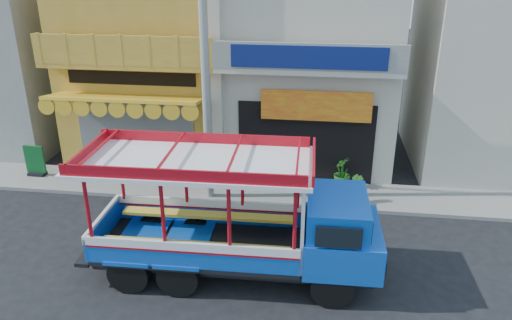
{
  "coord_description": "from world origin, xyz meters",
  "views": [
    {
      "loc": [
        2.47,
        -11.03,
        7.51
      ],
      "look_at": [
        0.63,
        2.5,
        1.81
      ],
      "focal_mm": 35.0,
      "sensor_mm": 36.0,
      "label": 1
    }
  ],
  "objects": [
    {
      "name": "party_pilaster",
      "position": [
        -1.0,
        4.85,
        4.0
      ],
      "size": [
        0.35,
        0.3,
        8.0
      ],
      "primitive_type": "cube",
      "color": "beige",
      "rests_on": "ground"
    },
    {
      "name": "filler_building_right",
      "position": [
        9.0,
        8.0,
        3.8
      ],
      "size": [
        6.0,
        6.0,
        7.6
      ],
      "primitive_type": "cube",
      "color": "beige",
      "rests_on": "ground"
    },
    {
      "name": "songthaew_truck",
      "position": [
        1.01,
        -0.68,
        1.61
      ],
      "size": [
        7.2,
        2.55,
        3.34
      ],
      "color": "black",
      "rests_on": "ground"
    },
    {
      "name": "ground",
      "position": [
        0.0,
        0.0,
        0.0
      ],
      "size": [
        90.0,
        90.0,
        0.0
      ],
      "primitive_type": "plane",
      "color": "black",
      "rests_on": "ground"
    },
    {
      "name": "potted_plant_b",
      "position": [
        3.7,
        3.44,
        0.58
      ],
      "size": [
        0.6,
        0.64,
        0.91
      ],
      "primitive_type": "imported",
      "rotation": [
        0.0,
        0.0,
        2.1
      ],
      "color": "#1D5117",
      "rests_on": "sidewalk"
    },
    {
      "name": "shophouse_left",
      "position": [
        -4.0,
        7.96,
        4.11
      ],
      "size": [
        6.0,
        7.5,
        8.24
      ],
      "color": "#B58D28",
      "rests_on": "ground"
    },
    {
      "name": "sidewalk",
      "position": [
        0.0,
        4.0,
        0.06
      ],
      "size": [
        30.0,
        2.0,
        0.12
      ],
      "primitive_type": "cube",
      "color": "slate",
      "rests_on": "ground"
    },
    {
      "name": "shophouse_right",
      "position": [
        2.0,
        7.96,
        4.11
      ],
      "size": [
        6.0,
        6.75,
        8.24
      ],
      "color": "beige",
      "rests_on": "ground"
    },
    {
      "name": "green_sign",
      "position": [
        -7.51,
        4.08,
        0.59
      ],
      "size": [
        0.73,
        0.36,
        1.11
      ],
      "color": "black",
      "rests_on": "sidewalk"
    },
    {
      "name": "utility_pole",
      "position": [
        -0.85,
        3.3,
        5.03
      ],
      "size": [
        28.0,
        0.26,
        9.0
      ],
      "color": "gray",
      "rests_on": "ground"
    },
    {
      "name": "potted_plant_c",
      "position": [
        3.28,
        4.58,
        0.64
      ],
      "size": [
        0.69,
        0.69,
        1.05
      ],
      "primitive_type": "imported",
      "rotation": [
        0.0,
        0.0,
        4.51
      ],
      "color": "#1D5117",
      "rests_on": "sidewalk"
    }
  ]
}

